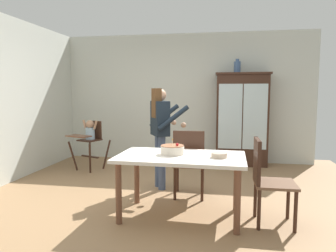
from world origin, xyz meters
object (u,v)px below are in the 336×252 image
at_px(china_cabinet, 242,119).
at_px(serving_bowl, 219,155).
at_px(birthday_cake, 172,150).
at_px(adult_person, 160,126).
at_px(dining_table, 181,164).
at_px(dining_chair_far_side, 189,159).
at_px(ceramic_vase, 237,67).
at_px(dining_chair_right_end, 266,175).
at_px(high_chair_with_toddler, 90,136).

bearing_deg(china_cabinet, serving_bowl, -98.08).
relative_size(china_cabinet, birthday_cake, 6.63).
bearing_deg(adult_person, dining_table, 173.57).
distance_m(adult_person, dining_chair_far_side, 0.75).
bearing_deg(serving_bowl, ceramic_vase, 84.15).
relative_size(dining_table, dining_chair_right_end, 1.56).
height_order(ceramic_vase, dining_chair_far_side, ceramic_vase).
xyz_separation_m(dining_table, dining_chair_far_side, (0.03, 0.65, -0.09)).
height_order(adult_person, birthday_cake, adult_person).
bearing_deg(high_chair_with_toddler, dining_chair_far_side, -11.55).
height_order(high_chair_with_toddler, dining_table, high_chair_with_toddler).
bearing_deg(birthday_cake, dining_table, -24.06).
bearing_deg(dining_chair_right_end, birthday_cake, 85.47).
relative_size(dining_table, serving_bowl, 8.32).
distance_m(high_chair_with_toddler, dining_chair_far_side, 2.41).
distance_m(china_cabinet, adult_person, 2.22).
height_order(adult_person, dining_table, adult_person).
relative_size(high_chair_with_toddler, dining_table, 0.63).
bearing_deg(china_cabinet, dining_table, -106.64).
distance_m(high_chair_with_toddler, dining_table, 2.78).
height_order(high_chair_with_toddler, birthday_cake, high_chair_with_toddler).
distance_m(high_chair_with_toddler, dining_chair_right_end, 3.55).
relative_size(china_cabinet, dining_chair_far_side, 1.93).
bearing_deg(serving_bowl, dining_table, 174.06).
bearing_deg(serving_bowl, birthday_cake, 170.28).
xyz_separation_m(dining_table, birthday_cake, (-0.11, 0.05, 0.15)).
distance_m(serving_bowl, dining_chair_right_end, 0.56).
relative_size(china_cabinet, serving_bowl, 10.31).
distance_m(ceramic_vase, dining_chair_right_end, 3.23).
distance_m(serving_bowl, dining_chair_far_side, 0.83).
bearing_deg(dining_table, high_chair_with_toddler, 135.92).
distance_m(adult_person, dining_chair_right_end, 1.83).
relative_size(ceramic_vase, dining_table, 0.18).
distance_m(china_cabinet, ceramic_vase, 1.05).
height_order(serving_bowl, dining_chair_far_side, dining_chair_far_side).
bearing_deg(birthday_cake, dining_chair_far_side, 77.32).
bearing_deg(high_chair_with_toddler, ceramic_vase, 39.52).
relative_size(dining_table, dining_chair_far_side, 1.56).
distance_m(china_cabinet, serving_bowl, 2.93).
bearing_deg(dining_chair_far_side, ceramic_vase, -110.56).
relative_size(china_cabinet, dining_chair_right_end, 1.93).
xyz_separation_m(ceramic_vase, serving_bowl, (-0.30, -2.90, -1.21)).
height_order(birthday_cake, dining_chair_far_side, dining_chair_far_side).
height_order(dining_table, birthday_cake, birthday_cake).
height_order(china_cabinet, dining_chair_far_side, china_cabinet).
xyz_separation_m(adult_person, dining_chair_right_end, (1.41, -1.09, -0.41)).
distance_m(high_chair_with_toddler, adult_person, 1.81).
bearing_deg(china_cabinet, birthday_cake, -108.90).
height_order(ceramic_vase, dining_chair_right_end, ceramic_vase).
relative_size(china_cabinet, dining_table, 1.24).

